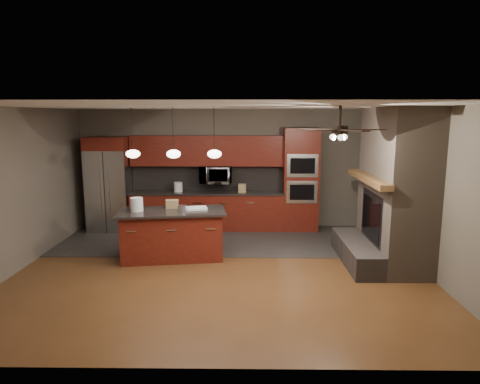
{
  "coord_description": "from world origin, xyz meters",
  "views": [
    {
      "loc": [
        0.42,
        -7.14,
        2.65
      ],
      "look_at": [
        0.32,
        0.6,
        1.27
      ],
      "focal_mm": 32.0,
      "sensor_mm": 36.0,
      "label": 1
    }
  ],
  "objects_px": {
    "oven_tower": "(300,180)",
    "paint_can": "(182,208)",
    "refrigerator": "(109,184)",
    "kitchen_island": "(172,234)",
    "paint_tray": "(196,208)",
    "counter_box": "(242,188)",
    "cardboard_box": "(172,204)",
    "white_bucket": "(137,204)",
    "microwave": "(216,175)",
    "counter_bucket": "(178,187)"
  },
  "relations": [
    {
      "from": "oven_tower",
      "to": "paint_can",
      "type": "distance_m",
      "value": 3.26
    },
    {
      "from": "refrigerator",
      "to": "cardboard_box",
      "type": "xyz_separation_m",
      "value": [
        1.77,
        -1.81,
        -0.09
      ]
    },
    {
      "from": "oven_tower",
      "to": "counter_bucket",
      "type": "relative_size",
      "value": 10.54
    },
    {
      "from": "paint_can",
      "to": "counter_box",
      "type": "height_order",
      "value": "counter_box"
    },
    {
      "from": "kitchen_island",
      "to": "paint_tray",
      "type": "height_order",
      "value": "paint_tray"
    },
    {
      "from": "cardboard_box",
      "to": "counter_box",
      "type": "xyz_separation_m",
      "value": [
        1.32,
        1.84,
        0.0
      ]
    },
    {
      "from": "kitchen_island",
      "to": "paint_can",
      "type": "xyz_separation_m",
      "value": [
        0.2,
        -0.03,
        0.51
      ]
    },
    {
      "from": "refrigerator",
      "to": "kitchen_island",
      "type": "relative_size",
      "value": 1.05
    },
    {
      "from": "counter_box",
      "to": "cardboard_box",
      "type": "bearing_deg",
      "value": -120.31
    },
    {
      "from": "kitchen_island",
      "to": "counter_box",
      "type": "height_order",
      "value": "counter_box"
    },
    {
      "from": "paint_tray",
      "to": "counter_box",
      "type": "distance_m",
      "value": 2.12
    },
    {
      "from": "refrigerator",
      "to": "counter_box",
      "type": "xyz_separation_m",
      "value": [
        3.09,
        0.03,
        -0.09
      ]
    },
    {
      "from": "oven_tower",
      "to": "counter_box",
      "type": "xyz_separation_m",
      "value": [
        -1.35,
        -0.04,
        -0.19
      ]
    },
    {
      "from": "kitchen_island",
      "to": "paint_tray",
      "type": "relative_size",
      "value": 5.4
    },
    {
      "from": "oven_tower",
      "to": "refrigerator",
      "type": "bearing_deg",
      "value": -179.05
    },
    {
      "from": "paint_can",
      "to": "counter_box",
      "type": "bearing_deg",
      "value": 62.61
    },
    {
      "from": "refrigerator",
      "to": "cardboard_box",
      "type": "relative_size",
      "value": 9.05
    },
    {
      "from": "paint_can",
      "to": "counter_bucket",
      "type": "relative_size",
      "value": 0.69
    },
    {
      "from": "refrigerator",
      "to": "microwave",
      "type": "bearing_deg",
      "value": 3.04
    },
    {
      "from": "refrigerator",
      "to": "cardboard_box",
      "type": "height_order",
      "value": "refrigerator"
    },
    {
      "from": "microwave",
      "to": "counter_box",
      "type": "bearing_deg",
      "value": -9.1
    },
    {
      "from": "kitchen_island",
      "to": "paint_can",
      "type": "bearing_deg",
      "value": -16.43
    },
    {
      "from": "white_bucket",
      "to": "refrigerator",
      "type": "bearing_deg",
      "value": 119.11
    },
    {
      "from": "kitchen_island",
      "to": "white_bucket",
      "type": "distance_m",
      "value": 0.86
    },
    {
      "from": "kitchen_island",
      "to": "cardboard_box",
      "type": "height_order",
      "value": "cardboard_box"
    },
    {
      "from": "white_bucket",
      "to": "paint_tray",
      "type": "relative_size",
      "value": 0.65
    },
    {
      "from": "oven_tower",
      "to": "counter_bucket",
      "type": "bearing_deg",
      "value": 179.85
    },
    {
      "from": "paint_tray",
      "to": "counter_box",
      "type": "height_order",
      "value": "counter_box"
    },
    {
      "from": "paint_can",
      "to": "paint_tray",
      "type": "height_order",
      "value": "paint_can"
    },
    {
      "from": "kitchen_island",
      "to": "paint_can",
      "type": "height_order",
      "value": "paint_can"
    },
    {
      "from": "oven_tower",
      "to": "white_bucket",
      "type": "bearing_deg",
      "value": -146.56
    },
    {
      "from": "refrigerator",
      "to": "paint_tray",
      "type": "xyz_separation_m",
      "value": [
        2.24,
        -1.91,
        -0.15
      ]
    },
    {
      "from": "cardboard_box",
      "to": "counter_bucket",
      "type": "height_order",
      "value": "counter_bucket"
    },
    {
      "from": "oven_tower",
      "to": "paint_tray",
      "type": "xyz_separation_m",
      "value": [
        -2.2,
        -1.99,
        -0.25
      ]
    },
    {
      "from": "paint_can",
      "to": "kitchen_island",
      "type": "bearing_deg",
      "value": 171.56
    },
    {
      "from": "oven_tower",
      "to": "white_bucket",
      "type": "height_order",
      "value": "oven_tower"
    },
    {
      "from": "paint_tray",
      "to": "counter_box",
      "type": "xyz_separation_m",
      "value": [
        0.85,
        1.94,
        0.06
      ]
    },
    {
      "from": "oven_tower",
      "to": "counter_box",
      "type": "distance_m",
      "value": 1.37
    },
    {
      "from": "oven_tower",
      "to": "paint_can",
      "type": "xyz_separation_m",
      "value": [
        -2.44,
        -2.15,
        -0.22
      ]
    },
    {
      "from": "refrigerator",
      "to": "kitchen_island",
      "type": "xyz_separation_m",
      "value": [
        1.8,
        -2.05,
        -0.62
      ]
    },
    {
      "from": "kitchen_island",
      "to": "counter_box",
      "type": "relative_size",
      "value": 10.68
    },
    {
      "from": "white_bucket",
      "to": "counter_box",
      "type": "xyz_separation_m",
      "value": [
        1.93,
        2.12,
        -0.05
      ]
    },
    {
      "from": "paint_can",
      "to": "counter_box",
      "type": "distance_m",
      "value": 2.37
    },
    {
      "from": "oven_tower",
      "to": "paint_can",
      "type": "bearing_deg",
      "value": -138.65
    },
    {
      "from": "paint_tray",
      "to": "counter_bucket",
      "type": "relative_size",
      "value": 1.71
    },
    {
      "from": "counter_bucket",
      "to": "microwave",
      "type": "bearing_deg",
      "value": 3.27
    },
    {
      "from": "oven_tower",
      "to": "paint_tray",
      "type": "distance_m",
      "value": 2.97
    },
    {
      "from": "counter_box",
      "to": "refrigerator",
      "type": "bearing_deg",
      "value": -174.11
    },
    {
      "from": "kitchen_island",
      "to": "white_bucket",
      "type": "bearing_deg",
      "value": 176.08
    },
    {
      "from": "microwave",
      "to": "cardboard_box",
      "type": "distance_m",
      "value": 2.09
    }
  ]
}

